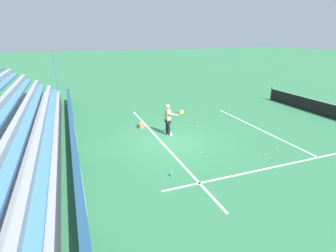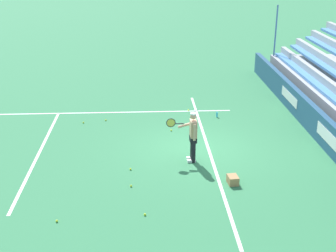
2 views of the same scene
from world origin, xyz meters
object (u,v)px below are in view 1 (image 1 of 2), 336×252
(tennis_ball_toward_net, at_px, (265,155))
(tennis_ball_stray_back, at_px, (197,126))
(tennis_player, at_px, (168,119))
(tennis_ball_far_right, at_px, (200,153))
(tennis_ball_near_player, at_px, (208,181))
(tennis_net, at_px, (330,111))
(tennis_ball_far_left, at_px, (201,111))
(tennis_ball_by_box, at_px, (277,150))
(tennis_ball_on_baseline, at_px, (173,115))
(water_bottle, at_px, (172,174))
(ball_box_cardboard, at_px, (141,126))
(tennis_ball_midcourt, at_px, (188,121))

(tennis_ball_toward_net, distance_m, tennis_ball_stray_back, 4.74)
(tennis_player, distance_m, tennis_ball_far_right, 2.91)
(tennis_ball_near_player, distance_m, tennis_net, 12.16)
(tennis_ball_far_left, xyz_separation_m, tennis_net, (4.48, 7.13, 0.46))
(tennis_net, bearing_deg, tennis_ball_stray_back, -99.56)
(tennis_ball_far_left, xyz_separation_m, tennis_ball_stray_back, (2.96, -1.88, 0.00))
(tennis_ball_far_left, bearing_deg, tennis_ball_stray_back, -32.32)
(tennis_ball_by_box, height_order, tennis_net, tennis_net)
(tennis_ball_on_baseline, distance_m, water_bottle, 8.19)
(tennis_ball_by_box, xyz_separation_m, tennis_net, (-2.85, 6.98, 0.46))
(ball_box_cardboard, relative_size, tennis_ball_midcourt, 6.06)
(tennis_player, bearing_deg, tennis_ball_toward_net, 38.53)
(tennis_ball_far_left, bearing_deg, tennis_ball_midcourt, -46.38)
(tennis_ball_midcourt, xyz_separation_m, tennis_ball_stray_back, (1.14, 0.04, 0.00))
(tennis_ball_far_right, xyz_separation_m, tennis_ball_near_player, (2.35, -0.90, 0.00))
(ball_box_cardboard, xyz_separation_m, tennis_ball_far_left, (-1.87, 5.02, -0.10))
(ball_box_cardboard, xyz_separation_m, tennis_ball_midcourt, (-0.04, 3.10, -0.10))
(tennis_ball_by_box, bearing_deg, tennis_ball_stray_back, -155.09)
(tennis_player, bearing_deg, water_bottle, -19.44)
(tennis_ball_by_box, xyz_separation_m, tennis_ball_near_player, (1.32, -4.44, 0.00))
(tennis_ball_near_player, distance_m, water_bottle, 1.43)
(tennis_ball_near_player, bearing_deg, tennis_ball_midcourt, 160.77)
(tennis_ball_stray_back, relative_size, water_bottle, 0.30)
(tennis_ball_toward_net, xyz_separation_m, tennis_ball_midcourt, (-5.74, -1.17, 0.00))
(tennis_ball_far_left, relative_size, water_bottle, 0.30)
(tennis_ball_by_box, bearing_deg, tennis_net, 112.20)
(tennis_ball_stray_back, xyz_separation_m, tennis_net, (1.52, 9.00, 0.46))
(tennis_player, distance_m, tennis_ball_midcourt, 2.80)
(tennis_ball_far_left, height_order, tennis_ball_toward_net, same)
(tennis_ball_midcourt, relative_size, tennis_ball_by_box, 1.00)
(tennis_player, relative_size, ball_box_cardboard, 4.29)
(water_bottle, height_order, tennis_net, tennis_net)
(ball_box_cardboard, xyz_separation_m, water_bottle, (5.91, -0.40, -0.02))
(tennis_player, bearing_deg, tennis_ball_stray_back, 106.12)
(tennis_ball_far_left, distance_m, tennis_ball_by_box, 7.33)
(tennis_ball_midcourt, bearing_deg, tennis_ball_toward_net, 11.52)
(tennis_ball_far_left, distance_m, tennis_ball_midcourt, 2.65)
(water_bottle, bearing_deg, tennis_ball_on_baseline, 157.76)
(tennis_player, relative_size, tennis_ball_by_box, 25.98)
(tennis_player, height_order, ball_box_cardboard, tennis_player)
(tennis_ball_midcourt, distance_m, tennis_ball_by_box, 5.88)
(water_bottle, xyz_separation_m, tennis_net, (-3.30, 12.55, 0.38))
(tennis_ball_toward_net, xyz_separation_m, tennis_ball_near_player, (1.07, -3.55, 0.00))
(tennis_ball_stray_back, height_order, tennis_ball_near_player, same)
(tennis_ball_toward_net, xyz_separation_m, tennis_ball_stray_back, (-4.60, -1.13, 0.00))
(tennis_ball_toward_net, relative_size, water_bottle, 0.30)
(tennis_ball_on_baseline, xyz_separation_m, tennis_ball_near_player, (8.44, -1.97, 0.00))
(tennis_ball_on_baseline, xyz_separation_m, tennis_net, (4.28, 9.45, 0.46))
(tennis_ball_by_box, distance_m, tennis_ball_near_player, 4.64)
(tennis_player, height_order, tennis_ball_toward_net, tennis_player)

